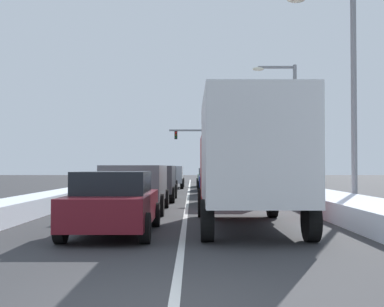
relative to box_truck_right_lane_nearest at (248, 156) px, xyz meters
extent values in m
plane|color=#333335|center=(-1.67, 14.34, -1.90)|extent=(143.63, 143.63, 0.00)
cube|color=silver|center=(-1.67, 19.87, -1.90)|extent=(0.14, 60.77, 0.01)
cube|color=silver|center=(3.63, 19.87, -1.60)|extent=(2.17, 60.77, 0.61)
cube|color=silver|center=(-6.97, 19.87, -1.60)|extent=(1.34, 60.77, 0.59)
cube|color=maroon|center=(0.00, 2.68, -0.34)|extent=(2.35, 2.20, 2.00)
cube|color=silver|center=(0.00, -0.92, 0.16)|extent=(2.35, 5.00, 2.60)
cylinder|color=black|center=(-1.12, 2.98, -1.44)|extent=(0.28, 0.92, 0.92)
cylinder|color=black|center=(1.12, 2.98, -1.44)|extent=(0.28, 0.92, 0.92)
cylinder|color=black|center=(-1.13, -2.42, -1.44)|extent=(0.28, 0.92, 0.92)
cylinder|color=black|center=(1.12, -2.42, -1.44)|extent=(0.28, 0.92, 0.92)
cube|color=#937F60|center=(0.20, 8.78, -0.86)|extent=(1.95, 4.90, 1.25)
cube|color=black|center=(0.20, 6.37, -0.58)|extent=(1.56, 0.06, 0.55)
cube|color=red|center=(-0.58, 6.38, -0.96)|extent=(0.20, 0.08, 0.28)
cube|color=red|center=(0.98, 6.38, -0.96)|extent=(0.20, 0.08, 0.28)
cylinder|color=black|center=(-0.76, 10.48, -1.53)|extent=(0.25, 0.74, 0.74)
cylinder|color=black|center=(1.15, 10.48, -1.53)|extent=(0.25, 0.74, 0.74)
cylinder|color=black|center=(-0.76, 7.08, -1.53)|extent=(0.25, 0.74, 0.74)
cylinder|color=black|center=(1.15, 7.08, -1.53)|extent=(0.25, 0.74, 0.74)
cube|color=silver|center=(0.20, 15.88, -0.86)|extent=(1.95, 4.90, 1.25)
cube|color=black|center=(0.20, 13.47, -0.58)|extent=(1.56, 0.06, 0.55)
cube|color=red|center=(-0.58, 13.48, -0.96)|extent=(0.20, 0.08, 0.28)
cube|color=red|center=(0.98, 13.48, -0.96)|extent=(0.20, 0.08, 0.28)
cylinder|color=black|center=(-0.76, 17.58, -1.53)|extent=(0.25, 0.74, 0.74)
cylinder|color=black|center=(1.15, 17.58, -1.53)|extent=(0.25, 0.74, 0.74)
cylinder|color=black|center=(-0.76, 14.18, -1.53)|extent=(0.25, 0.74, 0.74)
cylinder|color=black|center=(1.15, 14.18, -1.53)|extent=(0.25, 0.74, 0.74)
cube|color=navy|center=(-0.09, 21.75, -1.27)|extent=(1.82, 4.50, 0.70)
cube|color=black|center=(-0.09, 21.60, -0.67)|extent=(1.64, 2.20, 0.55)
cube|color=red|center=(-0.78, 19.55, -1.15)|extent=(0.24, 0.08, 0.14)
cube|color=red|center=(0.60, 19.55, -1.15)|extent=(0.24, 0.08, 0.14)
cylinder|color=black|center=(-0.98, 23.30, -1.57)|extent=(0.22, 0.66, 0.66)
cylinder|color=black|center=(0.80, 23.30, -1.57)|extent=(0.22, 0.66, 0.66)
cylinder|color=black|center=(-0.98, 20.20, -1.57)|extent=(0.22, 0.66, 0.66)
cylinder|color=black|center=(0.80, 20.20, -1.57)|extent=(0.22, 0.66, 0.66)
cube|color=#1E5633|center=(-0.08, 28.09, -1.27)|extent=(1.82, 4.50, 0.70)
cube|color=black|center=(-0.08, 27.94, -0.67)|extent=(1.64, 2.20, 0.55)
cube|color=red|center=(-0.77, 25.89, -1.15)|extent=(0.24, 0.08, 0.14)
cube|color=red|center=(0.61, 25.89, -1.15)|extent=(0.24, 0.08, 0.14)
cylinder|color=black|center=(-0.97, 29.64, -1.57)|extent=(0.22, 0.66, 0.66)
cylinder|color=black|center=(0.81, 29.64, -1.57)|extent=(0.22, 0.66, 0.66)
cylinder|color=black|center=(-0.97, 26.54, -1.57)|extent=(0.22, 0.66, 0.66)
cylinder|color=black|center=(0.81, 26.54, -1.57)|extent=(0.22, 0.66, 0.66)
cube|color=maroon|center=(-3.33, -1.14, -1.27)|extent=(1.82, 4.50, 0.70)
cube|color=black|center=(-3.33, -1.29, -0.67)|extent=(1.64, 2.20, 0.55)
cube|color=red|center=(-4.03, -3.34, -1.15)|extent=(0.24, 0.08, 0.14)
cube|color=red|center=(-2.64, -3.34, -1.15)|extent=(0.24, 0.08, 0.14)
cylinder|color=black|center=(-4.22, 0.41, -1.57)|extent=(0.22, 0.66, 0.66)
cylinder|color=black|center=(-2.44, 0.41, -1.57)|extent=(0.22, 0.66, 0.66)
cylinder|color=black|center=(-4.22, -2.69, -1.57)|extent=(0.22, 0.66, 0.66)
cylinder|color=black|center=(-2.44, -2.69, -1.57)|extent=(0.22, 0.66, 0.66)
cube|color=slate|center=(-3.45, 4.97, -0.86)|extent=(1.95, 4.90, 1.25)
cube|color=black|center=(-3.45, 2.56, -0.58)|extent=(1.56, 0.06, 0.55)
cube|color=red|center=(-4.23, 2.57, -0.96)|extent=(0.20, 0.08, 0.28)
cube|color=red|center=(-2.67, 2.57, -0.96)|extent=(0.20, 0.08, 0.28)
cylinder|color=black|center=(-4.41, 6.67, -1.53)|extent=(0.25, 0.74, 0.74)
cylinder|color=black|center=(-2.50, 6.67, -1.53)|extent=(0.25, 0.74, 0.74)
cylinder|color=black|center=(-4.41, 3.27, -1.53)|extent=(0.25, 0.74, 0.74)
cylinder|color=black|center=(-2.50, 3.27, -1.53)|extent=(0.25, 0.74, 0.74)
cube|color=#38383D|center=(-3.31, 11.11, -0.86)|extent=(1.95, 4.90, 1.25)
cube|color=black|center=(-3.31, 8.70, -0.58)|extent=(1.56, 0.06, 0.55)
cube|color=red|center=(-4.09, 8.71, -0.96)|extent=(0.20, 0.08, 0.28)
cube|color=red|center=(-2.53, 8.71, -0.96)|extent=(0.20, 0.08, 0.28)
cylinder|color=black|center=(-4.26, 12.81, -1.53)|extent=(0.25, 0.74, 0.74)
cylinder|color=black|center=(-2.35, 12.81, -1.53)|extent=(0.25, 0.74, 0.74)
cylinder|color=black|center=(-4.26, 9.41, -1.53)|extent=(0.25, 0.74, 0.74)
cylinder|color=black|center=(-2.35, 9.41, -1.53)|extent=(0.25, 0.74, 0.74)
cube|color=black|center=(-3.49, 18.46, -0.86)|extent=(1.95, 4.90, 1.25)
cube|color=black|center=(-3.49, 16.05, -0.58)|extent=(1.56, 0.06, 0.55)
cube|color=red|center=(-4.27, 16.06, -0.96)|extent=(0.20, 0.08, 0.28)
cube|color=red|center=(-2.71, 16.06, -0.96)|extent=(0.20, 0.08, 0.28)
cylinder|color=black|center=(-4.44, 20.16, -1.53)|extent=(0.25, 0.74, 0.74)
cylinder|color=black|center=(-2.53, 20.16, -1.53)|extent=(0.25, 0.74, 0.74)
cylinder|color=black|center=(-4.44, 16.76, -1.53)|extent=(0.25, 0.74, 0.74)
cylinder|color=black|center=(-2.53, 16.76, -1.53)|extent=(0.25, 0.74, 0.74)
cube|color=#B7BABF|center=(-3.15, 25.65, -0.86)|extent=(1.95, 4.90, 1.25)
cube|color=black|center=(-3.15, 23.24, -0.58)|extent=(1.56, 0.06, 0.55)
cube|color=red|center=(-3.93, 23.25, -0.96)|extent=(0.20, 0.08, 0.28)
cube|color=red|center=(-2.37, 23.25, -0.96)|extent=(0.20, 0.08, 0.28)
cylinder|color=black|center=(-4.10, 27.35, -1.53)|extent=(0.25, 0.74, 0.74)
cylinder|color=black|center=(-2.19, 27.35, -1.53)|extent=(0.25, 0.74, 0.74)
cylinder|color=black|center=(-4.10, 23.95, -1.53)|extent=(0.25, 0.74, 0.74)
cylinder|color=black|center=(-2.19, 23.95, -1.53)|extent=(0.25, 0.74, 0.74)
cylinder|color=slate|center=(3.23, 47.49, 1.20)|extent=(0.28, 0.28, 6.20)
cube|color=slate|center=(-0.47, 47.49, 4.05)|extent=(7.40, 0.20, 0.20)
cube|color=black|center=(0.03, 47.49, 3.47)|extent=(0.34, 0.34, 0.95)
sphere|color=red|center=(0.03, 47.30, 3.76)|extent=(0.22, 0.22, 0.22)
sphere|color=#593F0C|center=(0.03, 47.30, 3.47)|extent=(0.22, 0.22, 0.22)
sphere|color=#0C3819|center=(0.03, 47.30, 3.19)|extent=(0.22, 0.22, 0.22)
cube|color=black|center=(-3.37, 47.49, 3.47)|extent=(0.34, 0.34, 0.95)
sphere|color=red|center=(-3.37, 47.30, 3.76)|extent=(0.22, 0.22, 0.22)
sphere|color=#593F0C|center=(-3.37, 47.30, 3.47)|extent=(0.22, 0.22, 0.22)
sphere|color=#0C3819|center=(-3.37, 47.30, 3.19)|extent=(0.22, 0.22, 0.22)
cylinder|color=gray|center=(4.75, 6.05, 2.25)|extent=(0.22, 0.22, 8.31)
ellipsoid|color=#EAE5C6|center=(2.55, 6.05, 6.16)|extent=(0.70, 0.36, 0.24)
cylinder|color=gray|center=(4.71, 17.10, 1.97)|extent=(0.22, 0.22, 7.74)
cube|color=gray|center=(3.61, 17.10, 5.69)|extent=(2.20, 0.14, 0.14)
ellipsoid|color=#EAE5C6|center=(2.51, 17.10, 5.59)|extent=(0.70, 0.36, 0.24)
cylinder|color=#59595B|center=(6.34, 33.31, 0.85)|extent=(0.16, 0.16, 5.50)
cylinder|color=#59595B|center=(8.34, 33.31, 0.85)|extent=(0.16, 0.16, 5.50)
cube|color=red|center=(7.34, 33.31, 2.70)|extent=(3.20, 0.12, 1.60)
camera|label=1|loc=(-1.45, -13.56, -0.27)|focal=48.12mm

